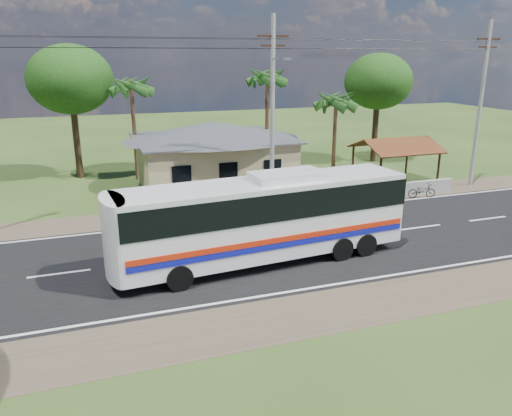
% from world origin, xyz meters
% --- Properties ---
extents(ground, '(120.00, 120.00, 0.00)m').
position_xyz_m(ground, '(0.00, 0.00, 0.00)').
color(ground, '#2B4117').
rests_on(ground, ground).
extents(road, '(120.00, 16.00, 0.03)m').
position_xyz_m(road, '(0.00, 0.00, 0.01)').
color(road, black).
rests_on(road, ground).
extents(house, '(12.40, 10.00, 5.00)m').
position_xyz_m(house, '(1.00, 13.00, 2.64)').
color(house, tan).
rests_on(house, ground).
extents(waiting_shed, '(5.20, 4.48, 3.35)m').
position_xyz_m(waiting_shed, '(13.00, 8.50, 2.73)').
color(waiting_shed, '#341E13').
rests_on(waiting_shed, ground).
extents(concrete_barrier, '(7.00, 0.30, 0.90)m').
position_xyz_m(concrete_barrier, '(12.00, 5.60, 0.45)').
color(concrete_barrier, '#9E9E99').
rests_on(concrete_barrier, ground).
extents(utility_poles, '(32.80, 2.22, 11.00)m').
position_xyz_m(utility_poles, '(2.67, 6.49, 5.77)').
color(utility_poles, '#9E9E99').
rests_on(utility_poles, ground).
extents(palm_near, '(2.80, 2.80, 6.70)m').
position_xyz_m(palm_near, '(9.50, 11.00, 5.71)').
color(palm_near, '#47301E').
rests_on(palm_near, ground).
extents(palm_mid, '(2.80, 2.80, 8.20)m').
position_xyz_m(palm_mid, '(6.00, 15.50, 7.16)').
color(palm_mid, '#47301E').
rests_on(palm_mid, ground).
extents(palm_far, '(2.80, 2.80, 7.70)m').
position_xyz_m(palm_far, '(-4.00, 16.00, 6.68)').
color(palm_far, '#47301E').
rests_on(palm_far, ground).
extents(tree_behind_house, '(6.00, 6.00, 9.61)m').
position_xyz_m(tree_behind_house, '(-8.00, 18.00, 7.12)').
color(tree_behind_house, '#47301E').
rests_on(tree_behind_house, ground).
extents(tree_behind_shed, '(5.60, 5.60, 9.02)m').
position_xyz_m(tree_behind_shed, '(16.00, 16.00, 6.68)').
color(tree_behind_shed, '#47301E').
rests_on(tree_behind_shed, ground).
extents(coach_bus, '(13.00, 3.80, 3.98)m').
position_xyz_m(coach_bus, '(-0.36, -1.56, 2.28)').
color(coach_bus, silver).
rests_on(coach_bus, ground).
extents(motorcycle, '(1.90, 0.99, 0.95)m').
position_xyz_m(motorcycle, '(12.69, 4.88, 0.47)').
color(motorcycle, black).
rests_on(motorcycle, ground).
extents(person, '(0.67, 0.51, 1.66)m').
position_xyz_m(person, '(11.43, 5.63, 0.83)').
color(person, navy).
rests_on(person, ground).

